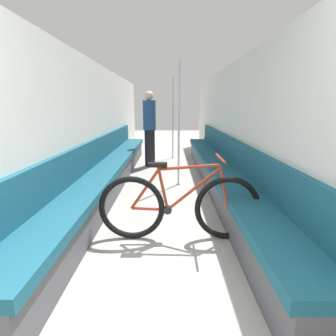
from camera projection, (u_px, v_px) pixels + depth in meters
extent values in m
cube|color=silver|center=(91.00, 126.00, 4.48)|extent=(0.10, 10.69, 2.19)
cube|color=silver|center=(238.00, 126.00, 4.46)|extent=(0.10, 10.69, 2.19)
cube|color=#4C4C51|center=(110.00, 178.00, 4.65)|extent=(0.42, 6.67, 0.37)
cube|color=#195166|center=(110.00, 165.00, 4.59)|extent=(0.50, 6.67, 0.10)
cube|color=#195166|center=(97.00, 150.00, 4.53)|extent=(0.07, 6.67, 0.42)
cube|color=#4C4C51|center=(218.00, 178.00, 4.64)|extent=(0.42, 6.67, 0.37)
cube|color=#195166|center=(219.00, 165.00, 4.58)|extent=(0.50, 6.67, 0.10)
cube|color=#195166|center=(232.00, 151.00, 4.52)|extent=(0.07, 6.67, 0.42)
torus|color=black|center=(132.00, 208.00, 2.83)|extent=(0.71, 0.06, 0.71)
torus|color=black|center=(228.00, 208.00, 2.83)|extent=(0.71, 0.06, 0.71)
cylinder|color=#9E2D19|center=(150.00, 209.00, 2.83)|extent=(0.39, 0.03, 0.05)
cylinder|color=#9E2D19|center=(144.00, 190.00, 2.78)|extent=(0.31, 0.03, 0.43)
cylinder|color=#9E2D19|center=(163.00, 188.00, 2.78)|extent=(0.14, 0.03, 0.51)
cylinder|color=#9E2D19|center=(193.00, 189.00, 2.78)|extent=(0.57, 0.03, 0.49)
cylinder|color=#9E2D19|center=(189.00, 167.00, 2.72)|extent=(0.65, 0.03, 0.08)
cylinder|color=#9E2D19|center=(224.00, 188.00, 2.77)|extent=(0.13, 0.03, 0.47)
cylinder|color=black|center=(168.00, 210.00, 2.84)|extent=(0.09, 0.06, 0.09)
cube|color=black|center=(158.00, 165.00, 2.72)|extent=(0.20, 0.07, 0.04)
cylinder|color=#9E2D19|center=(220.00, 158.00, 2.70)|extent=(0.02, 0.46, 0.02)
cylinder|color=gray|center=(173.00, 158.00, 7.43)|extent=(0.08, 0.08, 0.01)
cylinder|color=silver|center=(173.00, 119.00, 7.18)|extent=(0.04, 0.04, 2.17)
cylinder|color=gray|center=(178.00, 184.00, 4.91)|extent=(0.08, 0.08, 0.01)
cylinder|color=silver|center=(179.00, 126.00, 4.66)|extent=(0.04, 0.04, 2.17)
cylinder|color=black|center=(150.00, 148.00, 6.31)|extent=(0.25, 0.25, 0.89)
cylinder|color=navy|center=(149.00, 115.00, 6.13)|extent=(0.30, 0.30, 0.67)
sphere|color=beige|center=(149.00, 96.00, 6.03)|extent=(0.21, 0.21, 0.21)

